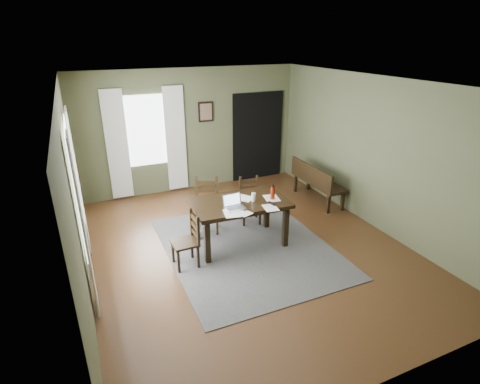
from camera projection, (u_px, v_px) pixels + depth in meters
name	position (u px, v px, depth m)	size (l,w,h in m)	color
ground	(247.00, 247.00, 6.34)	(5.00, 6.00, 0.01)	#492C16
room_shell	(248.00, 144.00, 5.64)	(5.02, 6.02, 2.71)	#505538
rug	(247.00, 247.00, 6.34)	(2.60, 3.20, 0.01)	#454545
dining_table	(240.00, 206.00, 6.19)	(1.61, 1.00, 0.78)	black
chair_end	(188.00, 241.00, 5.70)	(0.39, 0.39, 0.87)	black
chair_back_left	(207.00, 206.00, 6.74)	(0.55, 0.55, 0.98)	black
chair_back_right	(250.00, 201.00, 7.08)	(0.45, 0.46, 0.86)	black
bench	(316.00, 180.00, 7.94)	(0.47, 1.45, 0.82)	black
laptop	(234.00, 204.00, 5.91)	(0.33, 0.26, 0.21)	#B7B7BC
computer_mouse	(243.00, 209.00, 5.84)	(0.06, 0.10, 0.03)	#3F3F42
tv_remote	(272.00, 204.00, 6.04)	(0.05, 0.17, 0.02)	black
drinking_glass	(253.00, 197.00, 6.13)	(0.07, 0.07, 0.14)	silver
water_bottle	(273.00, 193.00, 6.19)	(0.10, 0.10, 0.25)	#AF2A0D
paper_a	(232.00, 213.00, 5.73)	(0.24, 0.31, 0.00)	white
paper_b	(271.00, 208.00, 5.92)	(0.21, 0.28, 0.00)	white
paper_c	(243.00, 198.00, 6.28)	(0.25, 0.32, 0.00)	white
paper_d	(272.00, 198.00, 6.26)	(0.23, 0.30, 0.00)	white
paper_e	(243.00, 212.00, 5.76)	(0.21, 0.27, 0.00)	white
window_left	(75.00, 186.00, 5.03)	(0.01, 1.30, 1.70)	white
window_back	(146.00, 131.00, 7.91)	(1.00, 0.01, 1.50)	white
curtain_left_near	(84.00, 228.00, 4.44)	(0.03, 0.48, 2.30)	silver
curtain_left_far	(78.00, 182.00, 5.83)	(0.03, 0.48, 2.30)	silver
curtain_back_left	(117.00, 146.00, 7.75)	(0.44, 0.03, 2.30)	silver
curtain_back_right	(176.00, 140.00, 8.21)	(0.44, 0.03, 2.30)	silver
framed_picture	(206.00, 112.00, 8.30)	(0.34, 0.03, 0.44)	black
doorway_back	(258.00, 137.00, 9.06)	(1.30, 0.03, 2.10)	black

